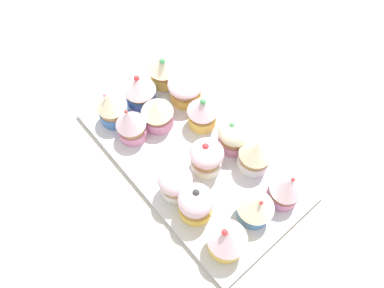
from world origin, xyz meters
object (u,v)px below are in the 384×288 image
at_px(cupcake_5, 142,89).
at_px(cupcake_11, 203,112).
at_px(cupcake_13, 255,154).
at_px(cupcake_1, 131,124).
at_px(cupcake_10, 185,88).
at_px(cupcake_7, 207,157).
at_px(cupcake_12, 235,135).
at_px(cupcake_14, 286,189).
at_px(cupcake_8, 257,206).
at_px(cupcake_0, 112,107).
at_px(cupcake_9, 163,70).
at_px(cupcake_4, 227,239).
at_px(baking_tray, 192,154).
at_px(cupcake_2, 175,182).
at_px(cupcake_6, 157,113).
at_px(cupcake_3, 196,203).

relative_size(cupcake_5, cupcake_11, 0.94).
bearing_deg(cupcake_13, cupcake_1, -146.36).
distance_m(cupcake_1, cupcake_10, 0.13).
height_order(cupcake_7, cupcake_10, cupcake_7).
bearing_deg(cupcake_12, cupcake_14, -4.15).
bearing_deg(cupcake_5, cupcake_11, 23.89).
height_order(cupcake_5, cupcake_8, cupcake_5).
bearing_deg(cupcake_5, cupcake_8, -0.38).
distance_m(cupcake_0, cupcake_1, 0.05).
height_order(cupcake_8, cupcake_9, cupcake_9).
height_order(cupcake_4, cupcake_7, cupcake_4).
height_order(baking_tray, cupcake_1, cupcake_1).
bearing_deg(cupcake_10, cupcake_0, -110.69).
relative_size(cupcake_2, cupcake_10, 0.96).
bearing_deg(cupcake_14, cupcake_9, 178.98).
distance_m(cupcake_0, cupcake_6, 0.09).
xyz_separation_m(cupcake_1, cupcake_10, (-0.00, 0.13, -0.01)).
height_order(cupcake_4, cupcake_5, cupcake_4).
bearing_deg(cupcake_9, cupcake_12, 1.02).
xyz_separation_m(cupcake_9, cupcake_13, (0.25, 0.00, 0.00)).
bearing_deg(cupcake_12, cupcake_7, -88.46).
distance_m(cupcake_0, cupcake_13, 0.28).
height_order(cupcake_6, cupcake_10, cupcake_6).
xyz_separation_m(cupcake_5, cupcake_9, (-0.01, 0.06, 0.00)).
bearing_deg(cupcake_1, cupcake_2, -4.24).
relative_size(cupcake_6, cupcake_11, 0.91).
height_order(cupcake_0, cupcake_3, cupcake_0).
bearing_deg(cupcake_6, cupcake_14, 14.42).
bearing_deg(cupcake_7, cupcake_8, 0.32).
bearing_deg(cupcake_5, cupcake_7, -0.81).
bearing_deg(cupcake_2, cupcake_0, 178.33).
bearing_deg(baking_tray, cupcake_1, -149.03).
bearing_deg(cupcake_5, cupcake_3, -16.57).
relative_size(cupcake_8, cupcake_12, 1.00).
xyz_separation_m(cupcake_4, cupcake_8, (-0.01, 0.07, -0.00)).
bearing_deg(baking_tray, cupcake_10, 145.38).
relative_size(cupcake_0, cupcake_9, 1.03).
distance_m(cupcake_7, cupcake_13, 0.08).
xyz_separation_m(cupcake_7, cupcake_8, (0.12, 0.00, -0.00)).
height_order(cupcake_3, cupcake_14, cupcake_14).
bearing_deg(cupcake_11, cupcake_12, 9.44).
bearing_deg(cupcake_12, cupcake_6, -149.26).
xyz_separation_m(cupcake_0, cupcake_13, (0.24, 0.13, 0.00)).
bearing_deg(cupcake_11, cupcake_3, -44.97).
relative_size(cupcake_0, cupcake_2, 1.15).
bearing_deg(cupcake_14, cupcake_8, -100.67).
distance_m(baking_tray, cupcake_6, 0.10).
relative_size(cupcake_2, cupcake_5, 0.93).
bearing_deg(cupcake_3, baking_tray, 142.49).
distance_m(cupcake_9, cupcake_11, 0.13).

